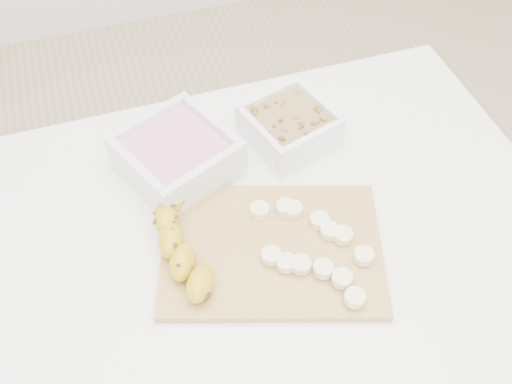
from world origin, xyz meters
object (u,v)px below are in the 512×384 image
object	(u,v)px
bowl_yogurt	(177,156)
cutting_board	(272,249)
bowl_granola	(289,126)
table	(261,260)
banana	(181,242)

from	to	relation	value
bowl_yogurt	cutting_board	world-z (taller)	bowl_yogurt
bowl_yogurt	bowl_granola	size ratio (longest dim) A/B	1.27
cutting_board	table	bearing A→B (deg)	91.40
table	cutting_board	size ratio (longest dim) A/B	2.90
table	cutting_board	world-z (taller)	cutting_board
bowl_yogurt	bowl_granola	bearing A→B (deg)	4.05
bowl_granola	cutting_board	distance (m)	0.25
bowl_yogurt	cutting_board	distance (m)	0.23
bowl_yogurt	banana	size ratio (longest dim) A/B	1.01
table	bowl_granola	size ratio (longest dim) A/B	5.62
table	bowl_granola	world-z (taller)	bowl_granola
table	cutting_board	bearing A→B (deg)	-88.60
cutting_board	banana	distance (m)	0.14
table	bowl_yogurt	bearing A→B (deg)	121.41
banana	bowl_granola	bearing A→B (deg)	46.98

